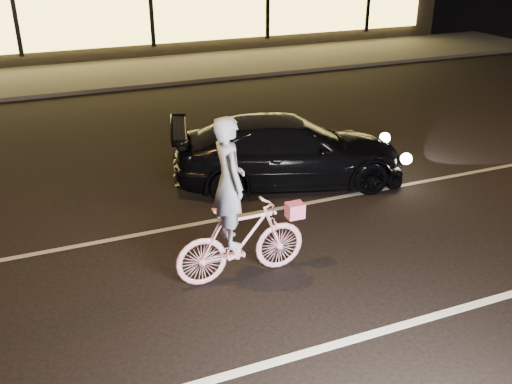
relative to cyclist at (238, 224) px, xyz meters
name	(u,v)px	position (x,y,z in m)	size (l,w,h in m)	color
ground	(383,255)	(2.20, -0.28, -0.83)	(90.00, 90.00, 0.00)	black
lane_stripe_near	(450,312)	(2.20, -1.78, -0.83)	(60.00, 0.12, 0.01)	silver
lane_stripe_far	(320,201)	(2.20, 1.72, -0.83)	(60.00, 0.10, 0.01)	gray
sidewalk	(167,69)	(2.20, 12.72, -0.77)	(30.00, 4.00, 0.12)	#383533
cyclist	(238,224)	(0.00, 0.00, 0.00)	(1.87, 0.64, 2.35)	#F44E7B
sedan	(289,150)	(2.05, 2.73, -0.20)	(4.67, 2.81, 1.27)	black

